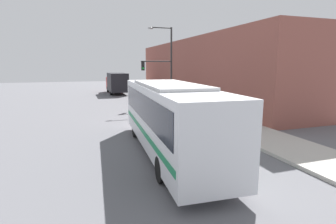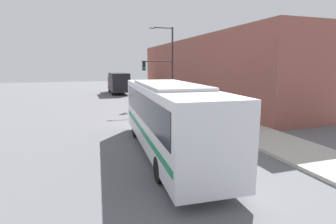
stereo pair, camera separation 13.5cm
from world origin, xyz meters
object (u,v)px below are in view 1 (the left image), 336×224
at_px(street_lamp, 168,60).
at_px(parking_meter, 195,103).
at_px(fire_hydrant, 217,119).
at_px(pedestrian_mid_block, 208,101).
at_px(city_bus, 168,114).
at_px(traffic_light_pole, 160,74).
at_px(delivery_truck, 117,82).
at_px(pedestrian_near_corner, 218,105).

bearing_deg(street_lamp, parking_meter, -89.47).
bearing_deg(fire_hydrant, pedestrian_mid_block, 70.11).
relative_size(fire_hydrant, street_lamp, 0.09).
relative_size(fire_hydrant, pedestrian_mid_block, 0.39).
bearing_deg(parking_meter, city_bus, -122.20).
relative_size(traffic_light_pole, street_lamp, 0.58).
bearing_deg(fire_hydrant, parking_meter, 90.00).
xyz_separation_m(city_bus, pedestrian_mid_block, (6.81, 9.08, -0.84)).
bearing_deg(fire_hydrant, city_bus, -140.03).
xyz_separation_m(delivery_truck, pedestrian_near_corner, (5.43, -20.73, -0.68)).
bearing_deg(pedestrian_mid_block, pedestrian_near_corner, -87.62).
xyz_separation_m(traffic_light_pole, pedestrian_mid_block, (2.81, -5.23, -2.24)).
height_order(traffic_light_pole, street_lamp, street_lamp).
bearing_deg(pedestrian_mid_block, traffic_light_pole, 118.25).
bearing_deg(parking_meter, delivery_truck, 100.15).
bearing_deg(pedestrian_near_corner, parking_meter, 162.97).
xyz_separation_m(city_bus, fire_hydrant, (5.06, 4.24, -1.43)).
xyz_separation_m(delivery_truck, street_lamp, (3.55, -13.61, 3.11)).
bearing_deg(pedestrian_mid_block, parking_meter, -149.01).
xyz_separation_m(parking_meter, pedestrian_mid_block, (1.75, 1.05, 0.01)).
relative_size(parking_meter, street_lamp, 0.18).
bearing_deg(pedestrian_near_corner, fire_hydrant, -119.36).
xyz_separation_m(city_bus, pedestrian_near_corner, (6.87, 7.47, -0.96)).
xyz_separation_m(city_bus, parking_meter, (5.06, 8.03, -0.85)).
bearing_deg(traffic_light_pole, city_bus, -105.59).
distance_m(delivery_truck, parking_meter, 20.50).
relative_size(delivery_truck, parking_meter, 5.37).
distance_m(city_bus, traffic_light_pole, 14.93).
bearing_deg(pedestrian_near_corner, traffic_light_pole, 112.82).
bearing_deg(street_lamp, traffic_light_pole, -164.79).
height_order(delivery_truck, parking_meter, delivery_truck).
bearing_deg(traffic_light_pole, delivery_truck, 100.41).
height_order(pedestrian_near_corner, pedestrian_mid_block, pedestrian_mid_block).
distance_m(parking_meter, pedestrian_near_corner, 1.91).
xyz_separation_m(delivery_truck, fire_hydrant, (3.61, -23.96, -1.15)).
height_order(city_bus, street_lamp, street_lamp).
xyz_separation_m(fire_hydrant, pedestrian_mid_block, (1.75, 4.84, 0.59)).
distance_m(delivery_truck, street_lamp, 14.41).
relative_size(city_bus, pedestrian_mid_block, 6.00).
xyz_separation_m(city_bus, street_lamp, (4.99, 14.59, 2.83)).
distance_m(traffic_light_pole, pedestrian_near_corner, 7.79).
xyz_separation_m(delivery_truck, parking_meter, (3.61, -20.17, -0.57)).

